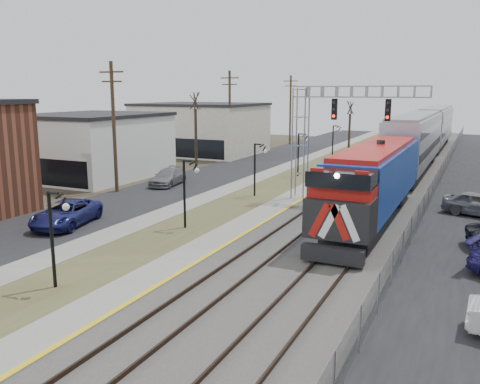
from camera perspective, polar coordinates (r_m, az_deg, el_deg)
The scene contains 18 objects.
street_west at distance 47.62m, azimuth -3.26°, elevation 1.86°, with size 7.00×120.00×0.04m, color black.
sidewalk at distance 45.66m, azimuth 1.72°, elevation 1.50°, with size 2.00×120.00×0.08m, color gray.
grass_median at distance 44.57m, azimuth 5.25°, elevation 1.20°, with size 4.00×120.00×0.06m, color #454E29.
platform at distance 43.64m, azimuth 8.96°, elevation 1.01°, with size 2.00×120.00×0.24m, color gray.
ballast_bed at distance 42.55m, azimuth 15.42°, elevation 0.45°, with size 8.00×120.00×0.20m, color #595651.
platform_edge at distance 43.39m, azimuth 10.08°, elevation 1.08°, with size 0.24×120.00×0.01m, color gold.
track_near at distance 42.89m, azimuth 12.81°, elevation 0.90°, with size 1.58×120.00×0.15m.
track_far at distance 42.30m, azimuth 17.43°, elevation 0.51°, with size 1.58×120.00×0.15m.
train at distance 54.53m, azimuth 19.50°, elevation 5.47°, with size 3.00×63.05×5.33m.
signal_gantry at distance 35.68m, azimuth 9.46°, elevation 7.57°, with size 9.00×1.07×8.15m.
lampposts at distance 29.32m, azimuth -5.97°, elevation -0.19°, with size 0.14×62.14×4.00m.
utility_poles at distance 40.41m, azimuth -13.97°, elevation 6.98°, with size 0.28×80.28×10.00m.
fence at distance 41.95m, azimuth 21.12°, elevation 0.91°, with size 0.04×120.00×1.60m, color gray.
buildings_west at distance 44.41m, azimuth -21.04°, elevation 4.34°, with size 14.00×67.00×7.00m.
bare_trees at distance 51.23m, azimuth -2.34°, elevation 5.57°, with size 12.30×42.30×5.95m.
car_lot_e at distance 35.32m, azimuth 25.37°, elevation -1.32°, with size 1.80×4.48×1.52m, color slate.
car_street_a at distance 31.45m, azimuth -18.92°, elevation -2.35°, with size 2.41×5.22×1.45m, color navy.
car_street_b at distance 42.97m, azimuth -8.08°, elevation 1.63°, with size 1.90×4.67×1.36m, color slate.
Camera 1 is at (10.95, -6.26, 7.81)m, focal length 38.00 mm.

